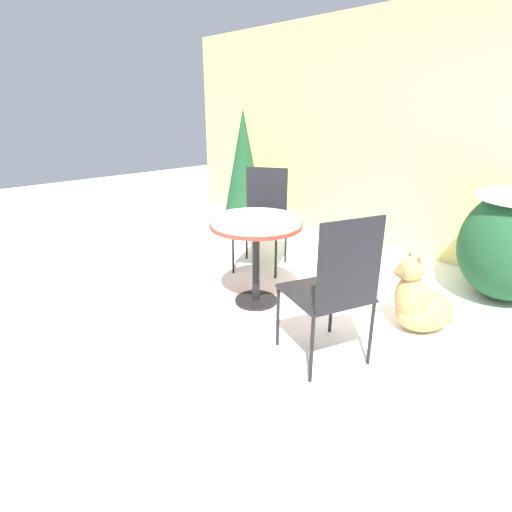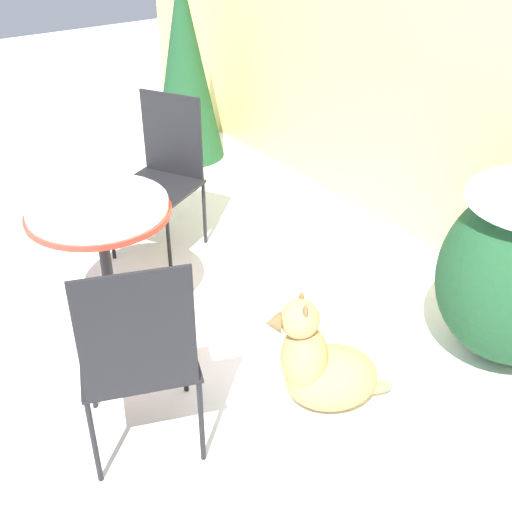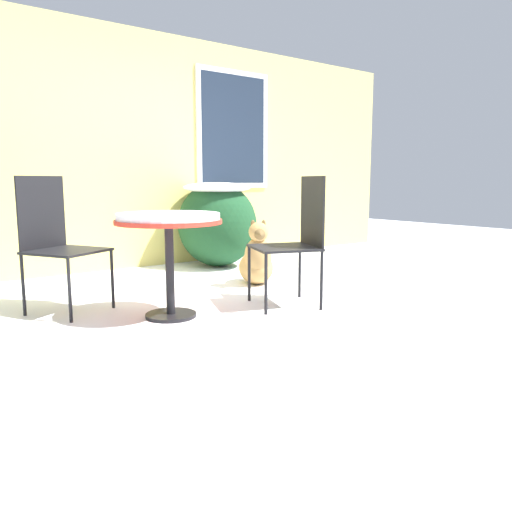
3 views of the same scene
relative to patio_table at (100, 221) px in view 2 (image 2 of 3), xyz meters
name	(u,v)px [view 2 (image 2 of 3)]	position (x,y,z in m)	size (l,w,h in m)	color
ground_plane	(158,386)	(0.63, -0.05, -0.64)	(16.00, 16.00, 0.00)	white
house_wall	(500,56)	(0.70, 2.15, 0.68)	(8.00, 0.10, 2.61)	#E5D16B
evergreen_bush	(185,66)	(-1.86, 1.58, 0.15)	(0.61, 0.61, 1.59)	#194223
patio_table	(100,221)	(0.00, 0.00, 0.00)	(0.75, 0.75, 0.75)	black
patio_chair_near_table	(163,170)	(-0.58, 0.67, -0.09)	(0.65, 0.65, 1.01)	black
patio_chair_far_side	(138,352)	(0.96, -0.26, -0.09)	(0.61, 0.61, 1.01)	black
dog	(321,367)	(1.18, 0.53, -0.42)	(0.50, 0.59, 0.62)	tan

